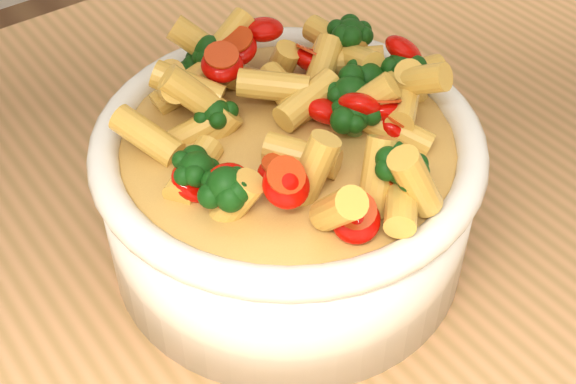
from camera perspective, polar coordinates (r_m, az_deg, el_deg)
table at (r=0.58m, az=7.83°, el=-11.49°), size 1.20×0.80×0.90m
serving_bowl at (r=0.47m, az=0.00°, el=0.10°), size 0.22×0.22×0.09m
pasta_salad at (r=0.43m, az=0.00°, el=5.75°), size 0.17×0.17×0.04m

